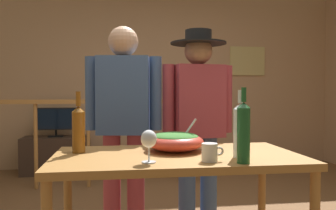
# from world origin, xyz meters

# --- Properties ---
(back_wall) EXTENTS (5.77, 0.10, 2.86)m
(back_wall) POSITION_xyz_m (0.00, 2.71, 1.43)
(back_wall) COLOR tan
(back_wall) RESTS_ON ground_plane
(framed_picture) EXTENTS (0.56, 0.03, 0.45)m
(framed_picture) POSITION_xyz_m (1.51, 2.65, 1.61)
(framed_picture) COLOR tan
(stair_railing) EXTENTS (3.07, 0.10, 1.09)m
(stair_railing) POSITION_xyz_m (-0.66, 1.58, 0.68)
(stair_railing) COLOR #9E6B33
(stair_railing) RESTS_ON ground_plane
(tv_console) EXTENTS (0.90, 0.40, 0.50)m
(tv_console) POSITION_xyz_m (-1.35, 2.36, 0.25)
(tv_console) COLOR #38281E
(tv_console) RESTS_ON ground_plane
(flat_screen_tv) EXTENTS (0.56, 0.12, 0.40)m
(flat_screen_tv) POSITION_xyz_m (-1.35, 2.33, 0.74)
(flat_screen_tv) COLOR black
(flat_screen_tv) RESTS_ON tv_console
(serving_table) EXTENTS (1.36, 0.72, 0.78)m
(serving_table) POSITION_xyz_m (-0.18, -0.69, 0.70)
(serving_table) COLOR #9E6B33
(serving_table) RESTS_ON ground_plane
(salad_bowl) EXTENTS (0.34, 0.34, 0.19)m
(salad_bowl) POSITION_xyz_m (-0.17, -0.60, 0.84)
(salad_bowl) COLOR #CC3D2D
(salad_bowl) RESTS_ON serving_table
(wine_glass) EXTENTS (0.08, 0.08, 0.16)m
(wine_glass) POSITION_xyz_m (-0.35, -0.91, 0.89)
(wine_glass) COLOR silver
(wine_glass) RESTS_ON serving_table
(wine_bottle_green) EXTENTS (0.06, 0.06, 0.37)m
(wine_bottle_green) POSITION_xyz_m (0.10, -0.98, 0.93)
(wine_bottle_green) COLOR #1E5628
(wine_bottle_green) RESTS_ON serving_table
(wine_bottle_amber) EXTENTS (0.07, 0.07, 0.35)m
(wine_bottle_amber) POSITION_xyz_m (-0.73, -0.57, 0.92)
(wine_bottle_amber) COLOR brown
(wine_bottle_amber) RESTS_ON serving_table
(wine_bottle_clear) EXTENTS (0.07, 0.07, 0.36)m
(wine_bottle_clear) POSITION_xyz_m (0.14, -0.84, 0.93)
(wine_bottle_clear) COLOR silver
(wine_bottle_clear) RESTS_ON serving_table
(mug_white) EXTENTS (0.12, 0.08, 0.09)m
(mug_white) POSITION_xyz_m (-0.05, -0.92, 0.82)
(mug_white) COLOR white
(mug_white) RESTS_ON serving_table
(person_standing_left) EXTENTS (0.56, 0.27, 1.61)m
(person_standing_left) POSITION_xyz_m (-0.46, 0.01, 0.95)
(person_standing_left) COLOR #9E3842
(person_standing_left) RESTS_ON ground_plane
(person_standing_right) EXTENTS (0.56, 0.43, 1.60)m
(person_standing_right) POSITION_xyz_m (0.11, 0.01, 0.94)
(person_standing_right) COLOR #3D5684
(person_standing_right) RESTS_ON ground_plane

